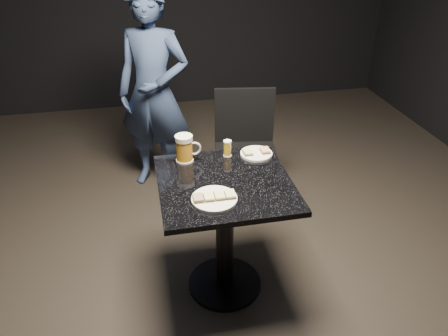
{
  "coord_description": "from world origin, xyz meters",
  "views": [
    {
      "loc": [
        -0.4,
        -1.9,
        1.98
      ],
      "look_at": [
        0.0,
        0.02,
        0.82
      ],
      "focal_mm": 35.0,
      "sensor_mm": 36.0,
      "label": 1
    }
  ],
  "objects_px": {
    "plate_large": "(214,199)",
    "patron": "(154,93)",
    "plate_small": "(256,154)",
    "beer_tumbler": "(227,148)",
    "chair": "(245,145)",
    "table": "(225,218)",
    "beer_mug": "(185,148)"
  },
  "relations": [
    {
      "from": "plate_large",
      "to": "beer_mug",
      "type": "distance_m",
      "value": 0.43
    },
    {
      "from": "patron",
      "to": "beer_mug",
      "type": "relative_size",
      "value": 9.96
    },
    {
      "from": "plate_small",
      "to": "table",
      "type": "height_order",
      "value": "plate_small"
    },
    {
      "from": "plate_small",
      "to": "beer_tumbler",
      "type": "height_order",
      "value": "beer_tumbler"
    },
    {
      "from": "beer_mug",
      "to": "chair",
      "type": "bearing_deg",
      "value": 48.97
    },
    {
      "from": "plate_small",
      "to": "plate_large",
      "type": "bearing_deg",
      "value": -128.72
    },
    {
      "from": "plate_small",
      "to": "beer_mug",
      "type": "bearing_deg",
      "value": 178.04
    },
    {
      "from": "patron",
      "to": "table",
      "type": "bearing_deg",
      "value": -52.1
    },
    {
      "from": "table",
      "to": "chair",
      "type": "height_order",
      "value": "chair"
    },
    {
      "from": "patron",
      "to": "beer_mug",
      "type": "xyz_separation_m",
      "value": [
        0.11,
        -1.02,
        0.04
      ]
    },
    {
      "from": "plate_large",
      "to": "patron",
      "type": "distance_m",
      "value": 1.45
    },
    {
      "from": "plate_large",
      "to": "patron",
      "type": "relative_size",
      "value": 0.14
    },
    {
      "from": "plate_small",
      "to": "beer_mug",
      "type": "distance_m",
      "value": 0.42
    },
    {
      "from": "beer_mug",
      "to": "chair",
      "type": "xyz_separation_m",
      "value": [
        0.5,
        0.58,
        -0.33
      ]
    },
    {
      "from": "plate_large",
      "to": "chair",
      "type": "relative_size",
      "value": 0.26
    },
    {
      "from": "plate_large",
      "to": "table",
      "type": "relative_size",
      "value": 0.3
    },
    {
      "from": "beer_mug",
      "to": "beer_tumbler",
      "type": "distance_m",
      "value": 0.25
    },
    {
      "from": "plate_large",
      "to": "plate_small",
      "type": "height_order",
      "value": "same"
    },
    {
      "from": "plate_large",
      "to": "beer_tumbler",
      "type": "distance_m",
      "value": 0.46
    },
    {
      "from": "plate_large",
      "to": "beer_mug",
      "type": "bearing_deg",
      "value": 102.03
    },
    {
      "from": "beer_tumbler",
      "to": "chair",
      "type": "height_order",
      "value": "chair"
    },
    {
      "from": "patron",
      "to": "table",
      "type": "relative_size",
      "value": 2.1
    },
    {
      "from": "plate_large",
      "to": "plate_small",
      "type": "xyz_separation_m",
      "value": [
        0.32,
        0.4,
        0.0
      ]
    },
    {
      "from": "plate_small",
      "to": "chair",
      "type": "height_order",
      "value": "chair"
    },
    {
      "from": "plate_small",
      "to": "beer_mug",
      "type": "height_order",
      "value": "beer_mug"
    },
    {
      "from": "patron",
      "to": "beer_tumbler",
      "type": "height_order",
      "value": "patron"
    },
    {
      "from": "beer_mug",
      "to": "plate_small",
      "type": "bearing_deg",
      "value": -1.96
    },
    {
      "from": "table",
      "to": "plate_large",
      "type": "bearing_deg",
      "value": -118.31
    },
    {
      "from": "chair",
      "to": "table",
      "type": "bearing_deg",
      "value": -111.38
    },
    {
      "from": "patron",
      "to": "beer_tumbler",
      "type": "relative_size",
      "value": 16.05
    },
    {
      "from": "beer_mug",
      "to": "beer_tumbler",
      "type": "bearing_deg",
      "value": 1.85
    },
    {
      "from": "plate_small",
      "to": "patron",
      "type": "distance_m",
      "value": 1.16
    }
  ]
}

